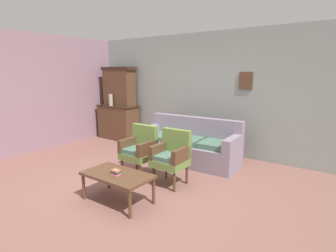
% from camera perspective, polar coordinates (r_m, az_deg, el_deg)
% --- Properties ---
extents(ground_plane, '(7.68, 7.68, 0.00)m').
position_cam_1_polar(ground_plane, '(4.47, -8.33, -12.90)').
color(ground_plane, '#84564C').
extents(wall_back_with_decor, '(6.40, 0.09, 2.70)m').
position_cam_1_polar(wall_back_with_decor, '(6.25, 8.33, 6.88)').
color(wall_back_with_decor, '#939E99').
rests_on(wall_back_with_decor, ground).
extents(wall_left_side, '(0.06, 5.20, 2.70)m').
position_cam_1_polar(wall_left_side, '(6.76, -28.98, 5.91)').
color(wall_left_side, gray).
rests_on(wall_left_side, ground).
extents(side_cabinet, '(1.16, 0.55, 0.93)m').
position_cam_1_polar(side_cabinet, '(7.58, -10.49, 0.85)').
color(side_cabinet, brown).
rests_on(side_cabinet, ground).
extents(cabinet_upper_hutch, '(0.99, 0.38, 1.03)m').
position_cam_1_polar(cabinet_upper_hutch, '(7.52, -10.32, 8.33)').
color(cabinet_upper_hutch, brown).
rests_on(cabinet_upper_hutch, side_cabinet).
extents(vase_on_cabinet, '(0.11, 0.11, 0.32)m').
position_cam_1_polar(vase_on_cabinet, '(7.42, -12.04, 5.41)').
color(vase_on_cabinet, '#ABA68C').
rests_on(vase_on_cabinet, side_cabinet).
extents(floral_couch, '(2.10, 0.90, 0.90)m').
position_cam_1_polar(floral_couch, '(5.57, 4.45, -4.30)').
color(floral_couch, gray).
rests_on(floral_couch, ground).
extents(armchair_near_cabinet, '(0.52, 0.49, 0.90)m').
position_cam_1_polar(armchair_near_cabinet, '(4.81, -6.04, -4.73)').
color(armchair_near_cabinet, olive).
rests_on(armchair_near_cabinet, ground).
extents(armchair_row_middle, '(0.53, 0.50, 0.90)m').
position_cam_1_polar(armchair_row_middle, '(4.42, 0.78, -6.12)').
color(armchair_row_middle, olive).
rests_on(armchair_row_middle, ground).
extents(coffee_table, '(1.00, 0.56, 0.42)m').
position_cam_1_polar(coffee_table, '(3.94, -10.65, -10.49)').
color(coffee_table, brown).
rests_on(coffee_table, ground).
extents(book_stack_on_table, '(0.15, 0.10, 0.08)m').
position_cam_1_polar(book_stack_on_table, '(3.87, -11.00, -9.58)').
color(book_stack_on_table, '#F06D7A').
rests_on(book_stack_on_table, coffee_table).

